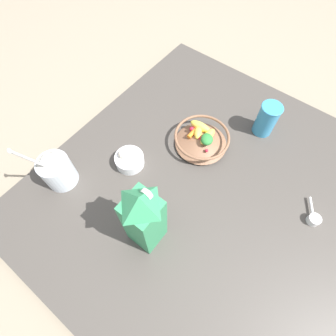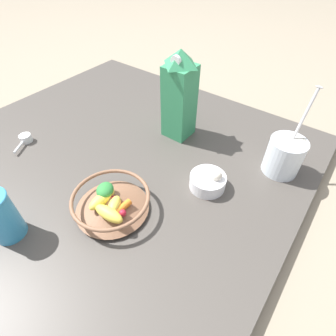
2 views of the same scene
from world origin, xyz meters
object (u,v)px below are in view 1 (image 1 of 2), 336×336
at_px(milk_carton, 144,219).
at_px(yogurt_tub, 57,171).
at_px(drinking_cup, 267,119).
at_px(garlic_bowl, 129,160).
at_px(fruit_bowl, 202,139).

xyz_separation_m(milk_carton, yogurt_tub, (0.36, 0.03, -0.08)).
relative_size(milk_carton, yogurt_tub, 1.15).
distance_m(milk_carton, drinking_cup, 0.60).
xyz_separation_m(yogurt_tub, garlic_bowl, (-0.14, -0.19, -0.04)).
distance_m(yogurt_tub, drinking_cup, 0.76).
bearing_deg(yogurt_tub, garlic_bowl, -126.13).
bearing_deg(drinking_cup, yogurt_tub, 54.05).
bearing_deg(fruit_bowl, garlic_bowl, 55.23).
bearing_deg(milk_carton, drinking_cup, -98.71).
distance_m(fruit_bowl, milk_carton, 0.41).
bearing_deg(yogurt_tub, drinking_cup, -125.95).
bearing_deg(drinking_cup, milk_carton, 81.29).
bearing_deg(milk_carton, fruit_bowl, -81.03).
height_order(yogurt_tub, garlic_bowl, yogurt_tub).
height_order(milk_carton, yogurt_tub, milk_carton).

